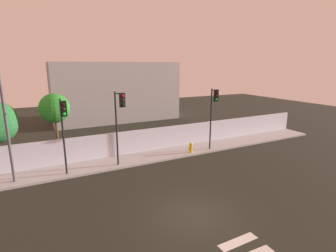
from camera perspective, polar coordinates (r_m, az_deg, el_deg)
ground_plane at (r=13.01m, az=5.72°, el=-19.09°), size 80.00×80.00×0.00m
sidewalk at (r=19.64m, az=-7.37°, el=-7.31°), size 36.00×2.40×0.15m
perimeter_wall at (r=20.49m, az=-8.67°, el=-3.60°), size 36.00×0.18×1.80m
traffic_light_left at (r=17.11m, az=-10.70°, el=2.65°), size 0.40×1.34×5.12m
traffic_light_center at (r=16.51m, az=-22.13°, el=0.85°), size 0.35×1.37×4.84m
traffic_light_right at (r=20.67m, az=10.04°, el=4.22°), size 0.46×1.09×5.00m
street_lamp_curbside at (r=17.02m, az=-32.55°, el=0.98°), size 0.78×1.98×6.35m
fire_hydrant at (r=20.67m, az=5.06°, el=-4.67°), size 0.44×0.26×0.83m
roadside_tree_midleft at (r=20.39m, az=-23.81°, el=3.54°), size 2.14×2.14×4.99m
low_building_distant at (r=34.06m, az=-11.52°, el=7.51°), size 15.44×6.00×7.33m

